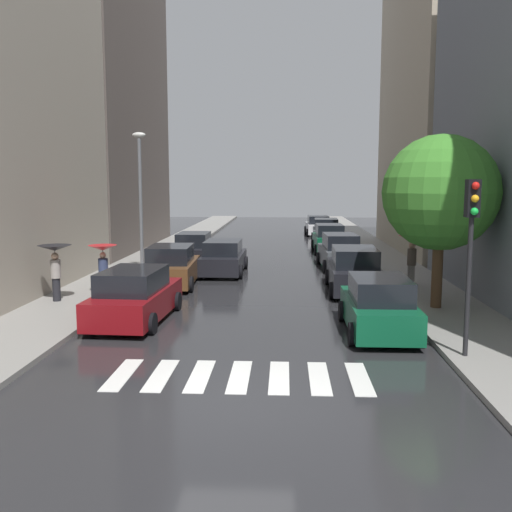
# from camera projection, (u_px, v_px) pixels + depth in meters

# --- Properties ---
(ground_plane) EXTENTS (28.00, 72.00, 0.04)m
(ground_plane) POSITION_uv_depth(u_px,v_px,m) (269.00, 254.00, 35.08)
(ground_plane) COLOR #252527
(sidewalk_left) EXTENTS (3.00, 72.00, 0.15)m
(sidewalk_left) POSITION_uv_depth(u_px,v_px,m) (164.00, 252.00, 35.40)
(sidewalk_left) COLOR gray
(sidewalk_left) RESTS_ON ground
(sidewalk_right) EXTENTS (3.00, 72.00, 0.15)m
(sidewalk_right) POSITION_uv_depth(u_px,v_px,m) (375.00, 253.00, 34.74)
(sidewalk_right) COLOR gray
(sidewalk_right) RESTS_ON ground
(crosswalk_stripes) EXTENTS (5.85, 2.20, 0.01)m
(crosswalk_stripes) POSITION_uv_depth(u_px,v_px,m) (240.00, 376.00, 12.94)
(crosswalk_stripes) COLOR silver
(crosswalk_stripes) RESTS_ON ground
(building_left_mid) EXTENTS (6.00, 15.22, 20.01)m
(building_left_mid) POSITION_uv_depth(u_px,v_px,m) (96.00, 92.00, 36.11)
(building_left_mid) COLOR #564C47
(building_left_mid) RESTS_ON ground
(building_right_mid) EXTENTS (6.00, 14.92, 18.93)m
(building_right_mid) POSITION_uv_depth(u_px,v_px,m) (448.00, 99.00, 35.07)
(building_right_mid) COLOR #B2A38C
(building_right_mid) RESTS_ON ground
(parked_car_left_nearest) EXTENTS (2.29, 4.82, 1.69)m
(parked_car_left_nearest) POSITION_uv_depth(u_px,v_px,m) (135.00, 297.00, 17.99)
(parked_car_left_nearest) COLOR maroon
(parked_car_left_nearest) RESTS_ON ground
(parked_car_left_second) EXTENTS (2.30, 4.46, 1.73)m
(parked_car_left_second) POSITION_uv_depth(u_px,v_px,m) (171.00, 267.00, 24.11)
(parked_car_left_second) COLOR brown
(parked_car_left_second) RESTS_ON ground
(parked_car_left_third) EXTENTS (1.99, 4.17, 1.74)m
(parked_car_left_third) POSITION_uv_depth(u_px,v_px,m) (194.00, 250.00, 30.07)
(parked_car_left_third) COLOR black
(parked_car_left_third) RESTS_ON ground
(parked_car_right_nearest) EXTENTS (2.02, 4.25, 1.68)m
(parked_car_right_nearest) POSITION_uv_depth(u_px,v_px,m) (379.00, 307.00, 16.57)
(parked_car_right_nearest) COLOR #0C4C2D
(parked_car_right_nearest) RESTS_ON ground
(parked_car_right_second) EXTENTS (2.21, 4.79, 1.80)m
(parked_car_right_second) POSITION_uv_depth(u_px,v_px,m) (354.00, 271.00, 22.84)
(parked_car_right_second) COLOR black
(parked_car_right_second) RESTS_ON ground
(parked_car_right_third) EXTENTS (2.17, 4.59, 1.78)m
(parked_car_right_third) POSITION_uv_depth(u_px,v_px,m) (340.00, 252.00, 28.95)
(parked_car_right_third) COLOR #474C51
(parked_car_right_third) RESTS_ON ground
(parked_car_right_fourth) EXTENTS (2.09, 4.36, 1.77)m
(parked_car_right_fourth) POSITION_uv_depth(u_px,v_px,m) (329.00, 239.00, 35.61)
(parked_car_right_fourth) COLOR #0C4C2D
(parked_car_right_fourth) RESTS_ON ground
(parked_car_right_fifth) EXTENTS (2.21, 4.30, 1.78)m
(parked_car_right_fifth) POSITION_uv_depth(u_px,v_px,m) (326.00, 232.00, 40.87)
(parked_car_right_fifth) COLOR #474C51
(parked_car_right_fifth) RESTS_ON ground
(parked_car_right_sixth) EXTENTS (2.14, 4.16, 1.61)m
(parked_car_right_sixth) POSITION_uv_depth(u_px,v_px,m) (318.00, 226.00, 47.06)
(parked_car_right_sixth) COLOR silver
(parked_car_right_sixth) RESTS_ON ground
(car_midroad) EXTENTS (2.11, 4.50, 1.63)m
(car_midroad) POSITION_uv_depth(u_px,v_px,m) (224.00, 258.00, 27.31)
(car_midroad) COLOR black
(car_midroad) RESTS_ON ground
(pedestrian_foreground) EXTENTS (1.06, 1.06, 1.88)m
(pedestrian_foreground) POSITION_uv_depth(u_px,v_px,m) (103.00, 258.00, 21.43)
(pedestrian_foreground) COLOR black
(pedestrian_foreground) RESTS_ON sidewalk_left
(pedestrian_near_tree) EXTENTS (1.11, 1.11, 2.07)m
(pedestrian_near_tree) POSITION_uv_depth(u_px,v_px,m) (412.00, 248.00, 23.14)
(pedestrian_near_tree) COLOR gray
(pedestrian_near_tree) RESTS_ON sidewalk_right
(pedestrian_by_kerb) EXTENTS (1.16, 1.16, 2.01)m
(pedestrian_by_kerb) POSITION_uv_depth(u_px,v_px,m) (55.00, 259.00, 20.25)
(pedestrian_by_kerb) COLOR black
(pedestrian_by_kerb) RESTS_ON sidewalk_left
(street_tree_right) EXTENTS (3.85, 3.85, 5.81)m
(street_tree_right) POSITION_uv_depth(u_px,v_px,m) (440.00, 193.00, 18.93)
(street_tree_right) COLOR #513823
(street_tree_right) RESTS_ON sidewalk_right
(traffic_light_right_corner) EXTENTS (0.30, 0.42, 4.30)m
(traffic_light_right_corner) POSITION_uv_depth(u_px,v_px,m) (471.00, 228.00, 13.60)
(traffic_light_right_corner) COLOR black
(traffic_light_right_corner) RESTS_ON sidewalk_right
(lamp_post_left) EXTENTS (0.60, 0.28, 6.44)m
(lamp_post_left) POSITION_uv_depth(u_px,v_px,m) (140.00, 193.00, 25.81)
(lamp_post_left) COLOR #595B60
(lamp_post_left) RESTS_ON sidewalk_left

